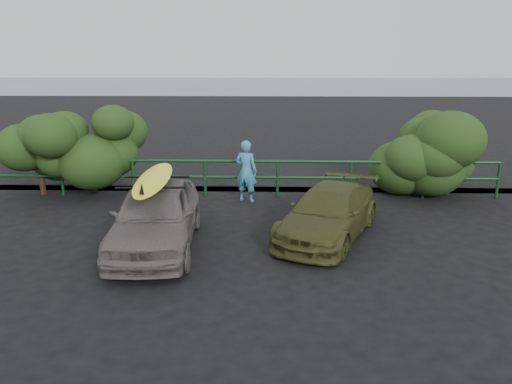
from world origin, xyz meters
TOP-DOWN VIEW (x-y plane):
  - ground at (0.00, 0.00)m, footprint 80.00×80.00m
  - ocean at (0.00, 60.00)m, footprint 200.00×200.00m
  - guardrail at (0.00, 5.00)m, footprint 14.00×0.08m
  - shrub_left at (-4.80, 5.40)m, footprint 3.20×2.40m
  - shrub_right at (5.00, 5.50)m, footprint 3.20×2.40m
  - sedan at (-1.51, 1.20)m, footprint 1.82×4.04m
  - olive_vehicle at (2.05, 1.90)m, footprint 2.87×3.96m
  - man at (0.16, 4.57)m, footprint 0.70×0.58m
  - roof_rack at (-1.51, 1.20)m, footprint 1.37×1.00m
  - surfboard at (-1.51, 1.20)m, footprint 0.80×3.03m

SIDE VIEW (x-z plane):
  - ground at x=0.00m, z-range 0.00..0.00m
  - ocean at x=0.00m, z-range 0.00..0.00m
  - guardrail at x=0.00m, z-range 0.00..1.04m
  - olive_vehicle at x=2.05m, z-range 0.00..1.07m
  - sedan at x=-1.51m, z-range 0.00..1.35m
  - man at x=0.16m, z-range 0.00..1.65m
  - shrub_right at x=5.00m, z-range 0.00..2.21m
  - shrub_left at x=-4.80m, z-range 0.00..2.54m
  - roof_rack at x=-1.51m, z-range 1.35..1.39m
  - surfboard at x=-1.51m, z-range 1.39..1.48m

